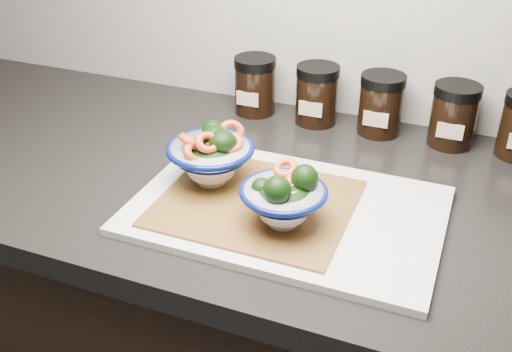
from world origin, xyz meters
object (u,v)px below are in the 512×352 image
at_px(bowl_left, 211,156).
at_px(bowl_right, 284,199).
at_px(cutting_board, 287,210).
at_px(spice_jar_a, 255,85).
at_px(spice_jar_c, 381,104).
at_px(spice_jar_b, 317,95).
at_px(spice_jar_d, 454,115).

height_order(bowl_left, bowl_right, bowl_left).
distance_m(cutting_board, bowl_left, 0.14).
bearing_deg(cutting_board, spice_jar_a, 119.31).
bearing_deg(bowl_left, spice_jar_a, 99.34).
bearing_deg(spice_jar_a, bowl_right, -62.58).
distance_m(spice_jar_a, spice_jar_c, 0.25).
xyz_separation_m(bowl_left, spice_jar_a, (-0.05, 0.30, -0.00)).
bearing_deg(spice_jar_a, spice_jar_c, 0.00).
xyz_separation_m(bowl_right, spice_jar_c, (0.06, 0.37, 0.00)).
bearing_deg(spice_jar_c, spice_jar_b, 180.00).
bearing_deg(spice_jar_b, spice_jar_a, 180.00).
xyz_separation_m(cutting_board, spice_jar_d, (0.20, 0.32, 0.05)).
bearing_deg(bowl_right, spice_jar_a, 117.42).
bearing_deg(cutting_board, spice_jar_c, 78.13).
bearing_deg(spice_jar_c, cutting_board, -101.87).
distance_m(spice_jar_a, spice_jar_d, 0.38).
bearing_deg(bowl_left, spice_jar_d, 42.57).
bearing_deg(spice_jar_c, spice_jar_a, 180.00).
distance_m(bowl_left, spice_jar_d, 0.45).
bearing_deg(spice_jar_b, bowl_left, -104.34).
xyz_separation_m(spice_jar_b, spice_jar_d, (0.25, 0.00, 0.00)).
distance_m(bowl_left, spice_jar_b, 0.31).
height_order(cutting_board, spice_jar_c, spice_jar_c).
relative_size(bowl_left, spice_jar_b, 1.20).
distance_m(bowl_right, spice_jar_a, 0.42).
xyz_separation_m(spice_jar_a, spice_jar_d, (0.38, 0.00, 0.00)).
xyz_separation_m(cutting_board, bowl_right, (0.01, -0.05, 0.05)).
relative_size(bowl_right, spice_jar_b, 1.09).
relative_size(cutting_board, spice_jar_b, 3.98).
xyz_separation_m(bowl_left, spice_jar_c, (0.20, 0.30, -0.00)).
relative_size(spice_jar_a, spice_jar_d, 1.00).
height_order(spice_jar_a, spice_jar_c, same).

